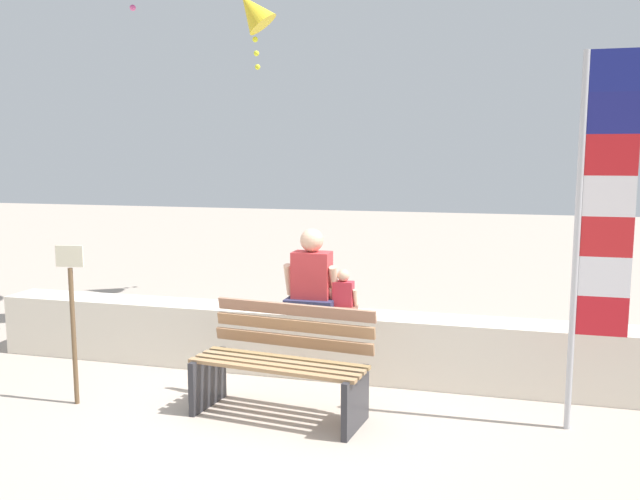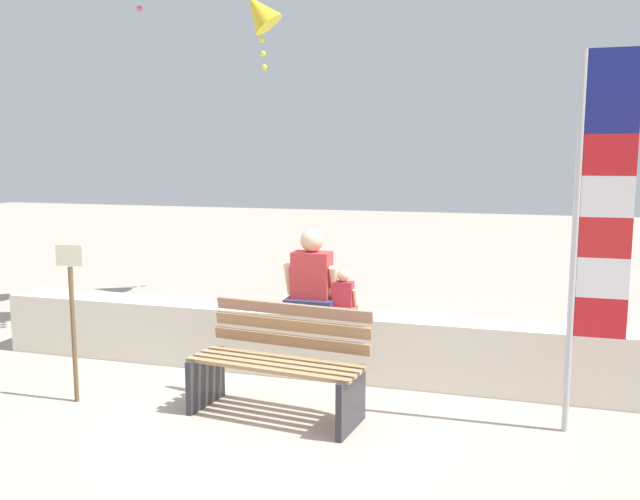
{
  "view_description": "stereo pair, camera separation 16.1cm",
  "coord_description": "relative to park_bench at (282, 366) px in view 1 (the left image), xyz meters",
  "views": [
    {
      "loc": [
        1.73,
        -5.06,
        2.13
      ],
      "look_at": [
        0.07,
        1.08,
        1.22
      ],
      "focal_mm": 37.79,
      "sensor_mm": 36.0,
      "label": 1
    },
    {
      "loc": [
        1.88,
        -5.02,
        2.13
      ],
      "look_at": [
        0.07,
        1.08,
        1.22
      ],
      "focal_mm": 37.79,
      "sensor_mm": 36.0,
      "label": 2
    }
  ],
  "objects": [
    {
      "name": "ground_plane",
      "position": [
        -0.05,
        0.01,
        -0.41
      ],
      "size": [
        40.0,
        40.0,
        0.0
      ],
      "primitive_type": "plane",
      "color": "#B0A091"
    },
    {
      "name": "seawall_ledge",
      "position": [
        -0.05,
        1.08,
        -0.1
      ],
      "size": [
        6.72,
        0.46,
        0.62
      ],
      "primitive_type": "cube",
      "color": "beige",
      "rests_on": "ground"
    },
    {
      "name": "park_bench",
      "position": [
        0.0,
        0.0,
        0.0
      ],
      "size": [
        1.5,
        0.77,
        0.88
      ],
      "color": "#A77F56",
      "rests_on": "ground"
    },
    {
      "name": "kite_yellow",
      "position": [
        -1.77,
        4.13,
        3.7
      ],
      "size": [
        0.74,
        0.72,
        1.09
      ],
      "color": "yellow"
    },
    {
      "name": "flag_banner",
      "position": [
        2.38,
        0.3,
        1.27
      ],
      "size": [
        0.42,
        0.05,
        2.88
      ],
      "color": "#B7B7BC",
      "rests_on": "ground"
    },
    {
      "name": "person_adult",
      "position": [
        -0.06,
        1.09,
        0.53
      ],
      "size": [
        0.52,
        0.39,
        0.8
      ],
      "color": "#2C2F51",
      "rests_on": "seawall_ledge"
    },
    {
      "name": "person_child",
      "position": [
        0.26,
        1.09,
        0.38
      ],
      "size": [
        0.28,
        0.2,
        0.42
      ],
      "color": "brown",
      "rests_on": "seawall_ledge"
    },
    {
      "name": "sign_post",
      "position": [
        -1.78,
        -0.24,
        0.4
      ],
      "size": [
        0.24,
        0.05,
        1.37
      ],
      "color": "brown",
      "rests_on": "ground"
    }
  ]
}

